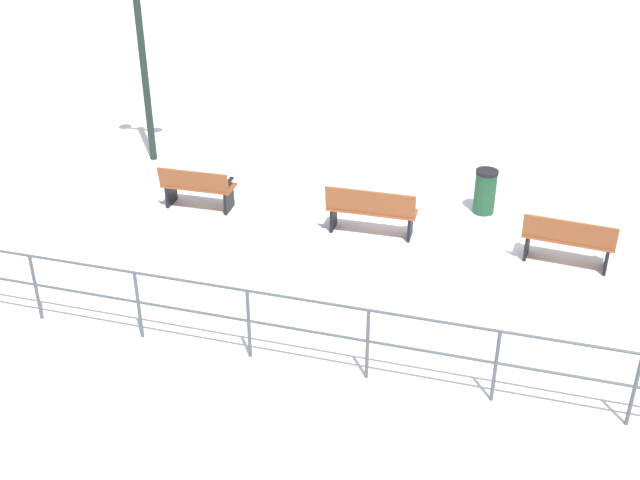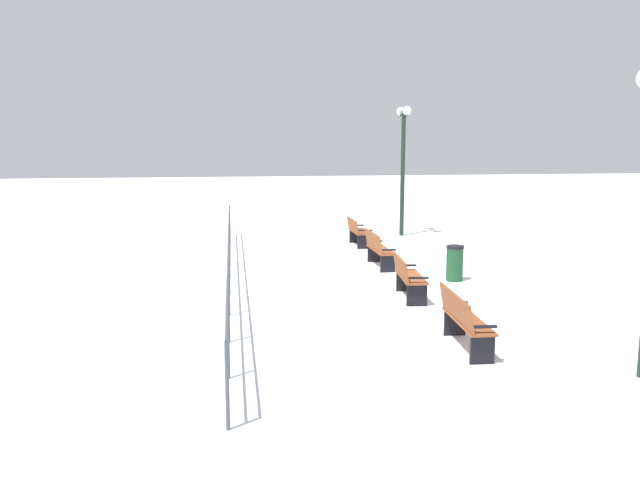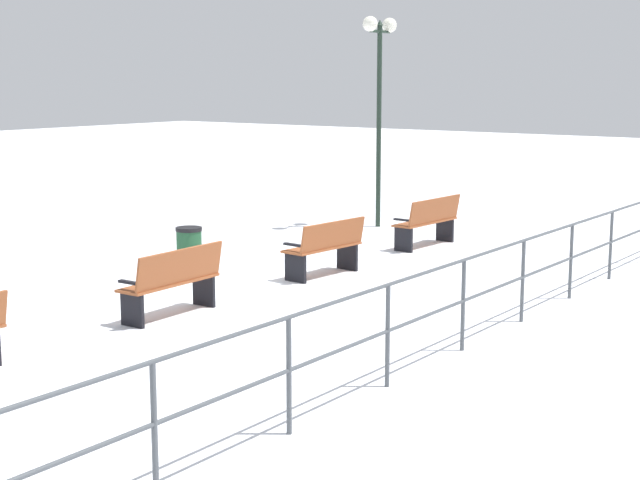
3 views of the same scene
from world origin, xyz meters
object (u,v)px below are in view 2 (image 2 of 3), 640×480
(bench_nearest, at_px, (463,319))
(trash_bin, at_px, (455,263))
(bench_second, at_px, (408,276))
(bench_third, at_px, (378,248))
(bench_fourth, at_px, (358,232))
(lamppost_middle, at_px, (403,147))

(bench_nearest, xyz_separation_m, trash_bin, (1.57, 4.91, -0.08))
(bench_nearest, bearing_deg, trash_bin, 75.06)
(trash_bin, bearing_deg, bench_second, -136.16)
(bench_nearest, distance_m, bench_third, 6.76)
(bench_nearest, relative_size, bench_fourth, 1.21)
(bench_nearest, bearing_deg, bench_third, 91.97)
(bench_third, bearing_deg, lamppost_middle, 67.49)
(bench_fourth, bearing_deg, bench_second, -93.72)
(bench_third, relative_size, bench_fourth, 1.16)
(bench_nearest, height_order, lamppost_middle, lamppost_middle)
(bench_third, height_order, bench_fourth, bench_third)
(bench_nearest, height_order, bench_second, bench_nearest)
(bench_second, relative_size, bench_fourth, 1.10)
(bench_second, xyz_separation_m, trash_bin, (1.59, 1.52, -0.06))
(lamppost_middle, distance_m, trash_bin, 7.64)
(bench_third, distance_m, lamppost_middle, 6.23)
(bench_second, distance_m, bench_third, 3.38)
(bench_nearest, height_order, trash_bin, bench_nearest)
(bench_fourth, xyz_separation_m, lamppost_middle, (1.93, 1.91, 2.62))
(lamppost_middle, xyz_separation_m, trash_bin, (-0.57, -7.14, -2.64))
(bench_second, distance_m, bench_fourth, 6.76)
(lamppost_middle, height_order, trash_bin, lamppost_middle)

